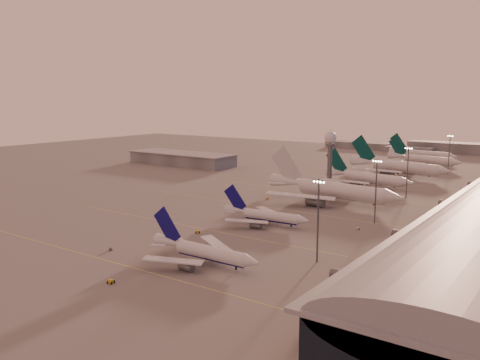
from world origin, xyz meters
The scene contains 25 objects.
ground centered at (0.00, 0.00, 0.00)m, with size 700.00×700.00×0.00m, color #5E5C5B.
taxiway_markings centered at (30.00, 56.00, 0.01)m, with size 180.00×185.25×0.02m.
hangar centered at (-120.00, 140.00, 4.32)m, with size 82.00×27.00×8.50m.
radar_tower centered at (5.00, 120.00, 20.95)m, with size 6.40×6.40×31.10m.
mast_a centered at (58.00, 0.00, 13.74)m, with size 3.60×0.56×25.00m.
mast_b centered at (55.00, 55.00, 13.74)m, with size 3.60×0.56×25.00m.
mast_c centered at (50.00, 110.00, 13.74)m, with size 3.60×0.56×25.00m.
mast_d centered at (48.00, 200.00, 13.74)m, with size 3.60×0.56×25.00m.
distant_horizon centered at (2.62, 325.14, 3.89)m, with size 165.00×37.50×9.00m.
narrowbody_near centered at (31.71, -20.57, 3.08)m, with size 38.87×31.07×15.20m.
narrowbody_mid centered at (21.69, 28.74, 2.89)m, with size 36.59×29.14×14.29m.
widebody_white centered at (24.72, 81.96, 4.25)m, with size 69.68×55.59×24.52m.
greentail_a centered at (22.42, 131.24, 3.45)m, with size 53.40×42.79×19.51m.
greentail_b centered at (24.23, 177.20, 4.22)m, with size 65.53×52.54×23.92m.
greentail_c centered at (25.01, 229.35, 3.59)m, with size 54.95×43.84×20.35m.
greentail_d centered at (14.35, 263.80, 3.50)m, with size 54.07×43.29×19.80m.
gsv_truck_a centered at (-0.62, -27.34, 1.04)m, with size 4.90×4.82×2.04m.
gsv_tug_near centered at (21.77, -46.94, 0.52)m, with size 2.73×3.84×1.00m.
gsv_catering_a centered at (69.38, -1.73, 1.77)m, with size 4.68×3.06×3.54m.
gsv_tug_mid centered at (8.56, 4.16, 0.49)m, with size 3.32×3.85×0.94m.
gsv_truck_b centered at (53.95, 41.90, 1.00)m, with size 4.88×1.94×1.95m.
gsv_truck_c centered at (-2.97, 70.20, 1.16)m, with size 5.83×4.75×2.27m.
gsv_catering_b centered at (71.92, 66.30, 2.14)m, with size 5.70×4.21×4.28m.
gsv_tug_far centered at (8.69, 94.02, 0.46)m, with size 3.09×3.62×0.89m.
gsv_truck_d centered at (-23.06, 133.07, 1.06)m, with size 3.65×5.48×2.08m.
Camera 1 is at (122.60, -130.94, 48.64)m, focal length 38.00 mm.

